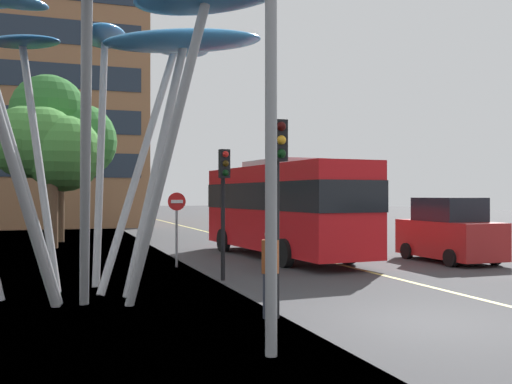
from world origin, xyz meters
TOP-DOWN VIEW (x-y plane):
  - ground at (-0.64, 0.00)m, footprint 120.00×240.00m
  - red_bus at (1.64, 11.44)m, footprint 3.29×10.30m
  - leaf_sculpture at (-5.93, 4.34)m, footprint 9.78×10.10m
  - traffic_light_kerb_near at (-2.45, 1.13)m, footprint 0.28×0.42m
  - traffic_light_kerb_far at (-2.07, 6.37)m, footprint 0.28×0.42m
  - car_parked_mid at (6.83, 8.22)m, footprint 2.01×4.16m
  - street_lamp at (-3.04, -1.26)m, footprint 1.84×0.44m
  - tree_pavement_near at (-7.01, 19.33)m, footprint 5.12×3.88m
  - tree_pavement_far at (-6.26, 22.78)m, footprint 5.42×4.41m
  - pedestrian at (-2.57, 1.26)m, footprint 0.34×0.34m
  - no_entry_sign at (-2.72, 9.91)m, footprint 0.60×0.12m

SIDE VIEW (x-z plane):
  - ground at x=-0.64m, z-range -0.10..0.00m
  - pedestrian at x=-2.57m, z-range 0.01..1.75m
  - car_parked_mid at x=6.83m, z-range -0.08..2.22m
  - no_entry_sign at x=-2.72m, z-range 0.42..2.90m
  - red_bus at x=1.64m, z-range 0.17..3.90m
  - traffic_light_kerb_far at x=-2.07m, z-range 0.83..4.50m
  - traffic_light_kerb_near at x=-2.45m, z-range 0.86..4.71m
  - tree_pavement_near at x=-7.01m, z-range 1.36..7.88m
  - street_lamp at x=-3.04m, z-range 1.05..8.21m
  - tree_pavement_far at x=-6.26m, z-range 1.47..10.08m
  - leaf_sculpture at x=-5.93m, z-range 2.28..9.94m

